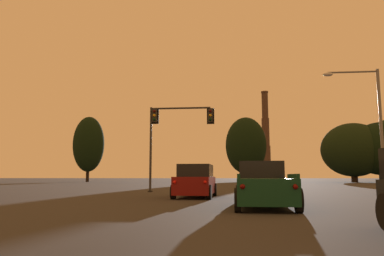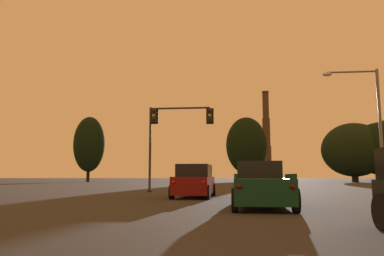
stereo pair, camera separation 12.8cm
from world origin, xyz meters
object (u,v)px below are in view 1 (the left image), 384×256
pickup_truck_center_lane_second (263,186)px  traffic_light_overhead_left (171,127)px  street_lamp (371,116)px  smokestack (266,144)px  sedan_center_lane_front (263,186)px  suv_left_lane_front (196,181)px

pickup_truck_center_lane_second → traffic_light_overhead_left: bearing=115.0°
traffic_light_overhead_left → street_lamp: 14.18m
street_lamp → smokestack: (7.36, 151.33, 11.14)m
traffic_light_overhead_left → smokestack: (21.19, 148.20, 11.29)m
pickup_truck_center_lane_second → smokestack: bearing=86.0°
sedan_center_lane_front → pickup_truck_center_lane_second: pickup_truck_center_lane_second is taller
sedan_center_lane_front → pickup_truck_center_lane_second: (-0.48, -5.64, 0.14)m
suv_left_lane_front → smokestack: (18.61, 155.31, 15.41)m
street_lamp → sedan_center_lane_front: bearing=-148.3°
pickup_truck_center_lane_second → street_lamp: bearing=53.6°
traffic_light_overhead_left → sedan_center_lane_front: bearing=-50.9°
street_lamp → smokestack: size_ratio=0.20×
traffic_light_overhead_left → smokestack: bearing=81.9°
pickup_truck_center_lane_second → street_lamp: (8.00, 10.28, 4.36)m
pickup_truck_center_lane_second → suv_left_lane_front: size_ratio=1.12×
suv_left_lane_front → traffic_light_overhead_left: size_ratio=0.75×
suv_left_lane_front → smokestack: 157.18m
pickup_truck_center_lane_second → suv_left_lane_front: suv_left_lane_front is taller
street_lamp → smokestack: 151.92m
pickup_truck_center_lane_second → smokestack: smokestack is taller
smokestack → suv_left_lane_front: bearing=-96.8°
sedan_center_lane_front → street_lamp: street_lamp is taller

